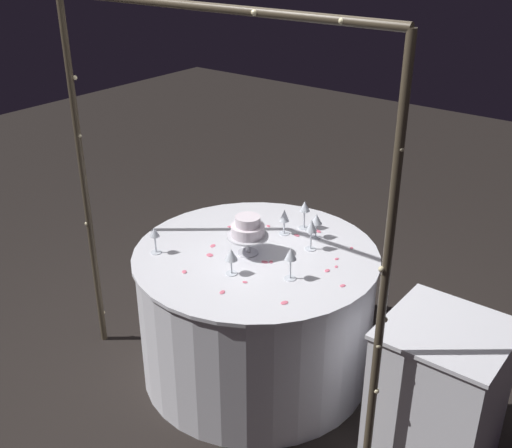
# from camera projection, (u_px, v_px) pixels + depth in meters

# --- Properties ---
(ground_plane) EXTENTS (12.00, 12.00, 0.00)m
(ground_plane) POSITION_uv_depth(u_px,v_px,m) (256.00, 366.00, 3.63)
(ground_plane) COLOR black
(decorative_arch) EXTENTS (1.88, 0.06, 2.06)m
(decorative_arch) POSITION_uv_depth(u_px,v_px,m) (206.00, 171.00, 2.78)
(decorative_arch) COLOR #473D2D
(decorative_arch) RESTS_ON ground
(main_table) EXTENTS (1.32, 1.32, 0.76)m
(main_table) POSITION_uv_depth(u_px,v_px,m) (256.00, 312.00, 3.46)
(main_table) COLOR white
(main_table) RESTS_ON ground
(side_table) EXTENTS (0.53, 0.53, 0.76)m
(side_table) POSITION_uv_depth(u_px,v_px,m) (438.00, 396.00, 2.85)
(side_table) COLOR white
(side_table) RESTS_ON ground
(tiered_cake) EXTENTS (0.22, 0.22, 0.22)m
(tiered_cake) POSITION_uv_depth(u_px,v_px,m) (248.00, 230.00, 3.23)
(tiered_cake) COLOR silver
(tiered_cake) RESTS_ON main_table
(wine_glass_0) EXTENTS (0.06, 0.06, 0.17)m
(wine_glass_0) POSITION_uv_depth(u_px,v_px,m) (305.00, 208.00, 3.50)
(wine_glass_0) COLOR silver
(wine_glass_0) RESTS_ON main_table
(wine_glass_1) EXTENTS (0.06, 0.06, 0.18)m
(wine_glass_1) POSITION_uv_depth(u_px,v_px,m) (311.00, 227.00, 3.27)
(wine_glass_1) COLOR silver
(wine_glass_1) RESTS_ON main_table
(wine_glass_2) EXTENTS (0.06, 0.06, 0.15)m
(wine_glass_2) POSITION_uv_depth(u_px,v_px,m) (155.00, 234.00, 3.25)
(wine_glass_2) COLOR silver
(wine_glass_2) RESTS_ON main_table
(wine_glass_3) EXTENTS (0.06, 0.06, 0.14)m
(wine_glass_3) POSITION_uv_depth(u_px,v_px,m) (316.00, 220.00, 3.41)
(wine_glass_3) COLOR silver
(wine_glass_3) RESTS_ON main_table
(wine_glass_4) EXTENTS (0.07, 0.07, 0.14)m
(wine_glass_4) POSITION_uv_depth(u_px,v_px,m) (231.00, 256.00, 3.05)
(wine_glass_4) COLOR silver
(wine_glass_4) RESTS_ON main_table
(wine_glass_5) EXTENTS (0.06, 0.06, 0.17)m
(wine_glass_5) POSITION_uv_depth(u_px,v_px,m) (291.00, 255.00, 2.99)
(wine_glass_5) COLOR silver
(wine_glass_5) RESTS_ON main_table
(wine_glass_6) EXTENTS (0.06, 0.06, 0.15)m
(wine_glass_6) POSITION_uv_depth(u_px,v_px,m) (284.00, 217.00, 3.45)
(wine_glass_6) COLOR silver
(wine_glass_6) RESTS_ON main_table
(rose_petal_0) EXTENTS (0.02, 0.03, 0.00)m
(rose_petal_0) POSITION_uv_depth(u_px,v_px,m) (336.00, 267.00, 3.16)
(rose_petal_0) COLOR #EA6B84
(rose_petal_0) RESTS_ON main_table
(rose_petal_1) EXTENTS (0.03, 0.03, 0.00)m
(rose_petal_1) POSITION_uv_depth(u_px,v_px,m) (352.00, 248.00, 3.34)
(rose_petal_1) COLOR #EA6B84
(rose_petal_1) RESTS_ON main_table
(rose_petal_2) EXTENTS (0.02, 0.03, 0.00)m
(rose_petal_2) POSITION_uv_depth(u_px,v_px,m) (337.00, 259.00, 3.23)
(rose_petal_2) COLOR #EA6B84
(rose_petal_2) RESTS_ON main_table
(rose_petal_3) EXTENTS (0.03, 0.03, 0.00)m
(rose_petal_3) POSITION_uv_depth(u_px,v_px,m) (268.00, 226.00, 3.58)
(rose_petal_3) COLOR #EA6B84
(rose_petal_3) RESTS_ON main_table
(rose_petal_4) EXTENTS (0.03, 0.03, 0.00)m
(rose_petal_4) POSITION_uv_depth(u_px,v_px,m) (245.00, 282.00, 3.02)
(rose_petal_4) COLOR #EA6B84
(rose_petal_4) RESTS_ON main_table
(rose_petal_5) EXTENTS (0.03, 0.04, 0.00)m
(rose_petal_5) POSITION_uv_depth(u_px,v_px,m) (327.00, 271.00, 3.12)
(rose_petal_5) COLOR #EA6B84
(rose_petal_5) RESTS_ON main_table
(rose_petal_6) EXTENTS (0.03, 0.03, 0.00)m
(rose_petal_6) POSITION_uv_depth(u_px,v_px,m) (253.00, 233.00, 3.50)
(rose_petal_6) COLOR #EA6B84
(rose_petal_6) RESTS_ON main_table
(rose_petal_7) EXTENTS (0.03, 0.04, 0.00)m
(rose_petal_7) POSITION_uv_depth(u_px,v_px,m) (213.00, 246.00, 3.36)
(rose_petal_7) COLOR #EA6B84
(rose_petal_7) RESTS_ON main_table
(rose_petal_8) EXTENTS (0.04, 0.03, 0.00)m
(rose_petal_8) POSITION_uv_depth(u_px,v_px,m) (265.00, 262.00, 3.20)
(rose_petal_8) COLOR #EA6B84
(rose_petal_8) RESTS_ON main_table
(rose_petal_9) EXTENTS (0.03, 0.04, 0.00)m
(rose_petal_9) POSITION_uv_depth(u_px,v_px,m) (271.00, 262.00, 3.20)
(rose_petal_9) COLOR #EA6B84
(rose_petal_9) RESTS_ON main_table
(rose_petal_10) EXTENTS (0.04, 0.03, 0.00)m
(rose_petal_10) POSITION_uv_depth(u_px,v_px,m) (297.00, 235.00, 3.47)
(rose_petal_10) COLOR #EA6B84
(rose_petal_10) RESTS_ON main_table
(rose_petal_11) EXTENTS (0.04, 0.04, 0.00)m
(rose_petal_11) POSITION_uv_depth(u_px,v_px,m) (184.00, 272.00, 3.11)
(rose_petal_11) COLOR #EA6B84
(rose_petal_11) RESTS_ON main_table
(rose_petal_12) EXTENTS (0.04, 0.03, 0.00)m
(rose_petal_12) POSITION_uv_depth(u_px,v_px,m) (209.00, 255.00, 3.26)
(rose_petal_12) COLOR #EA6B84
(rose_petal_12) RESTS_ON main_table
(rose_petal_13) EXTENTS (0.04, 0.03, 0.00)m
(rose_petal_13) POSITION_uv_depth(u_px,v_px,m) (210.00, 255.00, 3.27)
(rose_petal_13) COLOR #EA6B84
(rose_petal_13) RESTS_ON main_table
(rose_petal_14) EXTENTS (0.03, 0.03, 0.00)m
(rose_petal_14) POSITION_uv_depth(u_px,v_px,m) (230.00, 227.00, 3.57)
(rose_petal_14) COLOR #EA6B84
(rose_petal_14) RESTS_ON main_table
(rose_petal_15) EXTENTS (0.03, 0.04, 0.00)m
(rose_petal_15) POSITION_uv_depth(u_px,v_px,m) (343.00, 286.00, 2.99)
(rose_petal_15) COLOR #EA6B84
(rose_petal_15) RESTS_ON main_table
(rose_petal_16) EXTENTS (0.04, 0.05, 0.00)m
(rose_petal_16) POSITION_uv_depth(u_px,v_px,m) (284.00, 303.00, 2.86)
(rose_petal_16) COLOR #EA6B84
(rose_petal_16) RESTS_ON main_table
(rose_petal_17) EXTENTS (0.04, 0.03, 0.00)m
(rose_petal_17) POSITION_uv_depth(u_px,v_px,m) (241.00, 234.00, 3.49)
(rose_petal_17) COLOR #EA6B84
(rose_petal_17) RESTS_ON main_table
(rose_petal_18) EXTENTS (0.04, 0.03, 0.00)m
(rose_petal_18) POSITION_uv_depth(u_px,v_px,m) (317.00, 231.00, 3.53)
(rose_petal_18) COLOR #EA6B84
(rose_petal_18) RESTS_ON main_table
(rose_petal_19) EXTENTS (0.04, 0.03, 0.00)m
(rose_petal_19) POSITION_uv_depth(u_px,v_px,m) (319.00, 231.00, 3.52)
(rose_petal_19) COLOR #EA6B84
(rose_petal_19) RESTS_ON main_table
(rose_petal_20) EXTENTS (0.03, 0.04, 0.00)m
(rose_petal_20) POSITION_uv_depth(u_px,v_px,m) (222.00, 292.00, 2.94)
(rose_petal_20) COLOR #EA6B84
(rose_petal_20) RESTS_ON main_table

